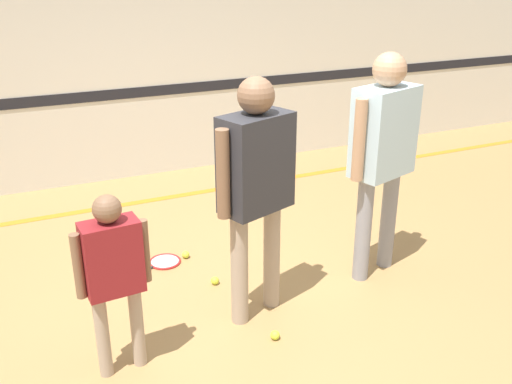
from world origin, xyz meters
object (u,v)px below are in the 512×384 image
(racket_spare_on_floor, at_px, (163,262))
(tennis_ball_near_instructor, at_px, (275,335))
(person_student_right, at_px, (383,143))
(tennis_ball_by_spare_racket, at_px, (186,255))
(person_student_left, at_px, (113,267))
(tennis_ball_stray_left, at_px, (215,281))
(person_instructor, at_px, (256,176))

(racket_spare_on_floor, relative_size, tennis_ball_near_instructor, 7.89)
(person_student_right, distance_m, tennis_ball_by_spare_racket, 1.97)
(person_student_left, height_order, tennis_ball_by_spare_racket, person_student_left)
(tennis_ball_near_instructor, xyz_separation_m, tennis_ball_stray_left, (-0.13, 0.86, 0.00))
(racket_spare_on_floor, distance_m, tennis_ball_by_spare_racket, 0.21)
(person_instructor, height_order, tennis_ball_stray_left, person_instructor)
(person_student_right, height_order, racket_spare_on_floor, person_student_right)
(tennis_ball_near_instructor, bearing_deg, person_student_left, 172.81)
(person_student_left, distance_m, tennis_ball_near_instructor, 1.26)
(person_student_right, bearing_deg, person_instructor, -10.09)
(tennis_ball_by_spare_racket, bearing_deg, tennis_ball_stray_left, -81.05)
(person_student_left, bearing_deg, tennis_ball_near_instructor, -11.46)
(tennis_ball_by_spare_racket, bearing_deg, person_student_left, -123.25)
(tennis_ball_by_spare_racket, bearing_deg, person_student_right, -32.17)
(person_student_left, xyz_separation_m, racket_spare_on_floor, (0.61, 1.24, -0.74))
(racket_spare_on_floor, height_order, tennis_ball_by_spare_racket, tennis_ball_by_spare_racket)
(person_student_right, distance_m, racket_spare_on_floor, 2.13)
(tennis_ball_near_instructor, distance_m, tennis_ball_by_spare_racket, 1.39)
(person_student_left, distance_m, person_student_right, 2.26)
(person_student_left, distance_m, tennis_ball_by_spare_racket, 1.66)
(person_instructor, xyz_separation_m, person_student_left, (-1.04, -0.23, -0.34))
(person_student_right, relative_size, tennis_ball_near_instructor, 27.77)
(racket_spare_on_floor, bearing_deg, tennis_ball_near_instructor, 83.94)
(tennis_ball_near_instructor, bearing_deg, racket_spare_on_floor, 107.03)
(person_instructor, distance_m, person_student_left, 1.12)
(person_student_left, bearing_deg, person_instructor, 8.25)
(tennis_ball_by_spare_racket, distance_m, tennis_ball_stray_left, 0.53)
(tennis_ball_near_instructor, height_order, tennis_ball_stray_left, same)
(person_student_left, relative_size, tennis_ball_by_spare_racket, 18.39)
(person_student_left, bearing_deg, tennis_ball_stray_left, 34.66)
(racket_spare_on_floor, xyz_separation_m, tennis_ball_near_instructor, (0.42, -1.37, 0.02))
(person_instructor, height_order, tennis_ball_by_spare_racket, person_instructor)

